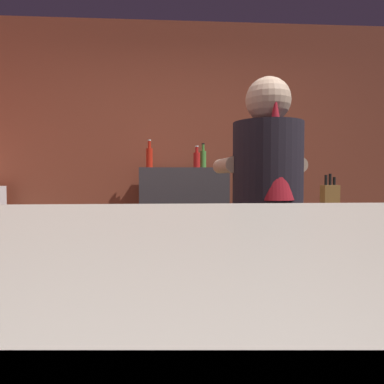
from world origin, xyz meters
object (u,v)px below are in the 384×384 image
Objects in this scene: bottle_soy at (197,159)px; bottle_hot_sauce at (149,157)px; knife_block at (330,200)px; chefs_knife at (294,218)px; bottle_vinegar at (203,158)px; bartender at (268,219)px; mixing_bowl at (158,213)px.

bottle_hot_sauce is at bearing 169.07° from bottle_soy.
knife_block is 1.37m from bottle_soy.
bottle_vinegar is at bearing 107.77° from chefs_knife.
bottle_vinegar is at bearing -3.92° from bottle_hot_sauce.
bottle_hot_sauce is at bearing 124.85° from chefs_knife.
bottle_hot_sauce is 1.15× the size of bottle_vinegar.
chefs_knife is 1.16× the size of bottle_soy.
bartender is 0.77m from mixing_bowl.
chefs_knife is at bearing -38.51° from bartender.
chefs_knife is 1.02× the size of bottle_vinegar.
knife_block is at bearing 23.63° from chefs_knife.
bottle_soy is 0.08m from bottle_vinegar.
bartender is 0.78m from knife_block.
bartender is 6.07× the size of bottle_hot_sauce.
mixing_bowl is 0.82× the size of chefs_knife.
bottle_hot_sauce is at bearing 136.54° from knife_block.
mixing_bowl is 0.73× the size of bottle_hot_sauce.
chefs_knife is 1.67m from bottle_hot_sauce.
bartender reaches higher than bottle_soy.
knife_block is 1.14× the size of chefs_knife.
bottle_vinegar is (0.06, 0.05, 0.01)m from bottle_soy.
bartender reaches higher than bottle_vinegar.
bottle_hot_sauce is (-0.67, 1.71, 0.40)m from bartender.
knife_block is (0.56, 0.54, 0.06)m from bartender.
bartender is 6.80× the size of chefs_knife.
bartender is 8.28× the size of mixing_bowl.
bottle_soy is 0.77× the size of bottle_hot_sauce.
bottle_hot_sauce is at bearing 176.08° from bottle_vinegar.
bottle_vinegar is at bearing 38.53° from bottle_soy.
bartender is 1.72m from bottle_vinegar.
chefs_knife is (0.28, 0.41, -0.04)m from bartender.
bartender is 1.68m from bottle_soy.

